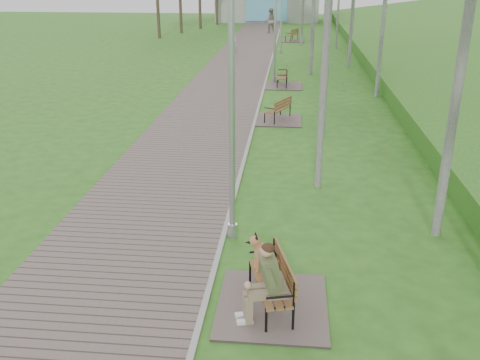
{
  "coord_description": "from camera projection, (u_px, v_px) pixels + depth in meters",
  "views": [
    {
      "loc": [
        1.27,
        -5.17,
        5.02
      ],
      "look_at": [
        0.29,
        4.73,
        1.06
      ],
      "focal_mm": 40.0,
      "sensor_mm": 36.0,
      "label": 1
    }
  ],
  "objects": [
    {
      "name": "bench_far",
      "position": [
        292.0,
        38.0,
        39.1
      ],
      "size": [
        1.78,
        1.98,
        1.09
      ],
      "color": "#6C5D57",
      "rests_on": "ground"
    },
    {
      "name": "pedestrian_near",
      "position": [
        232.0,
        43.0,
        32.27
      ],
      "size": [
        0.62,
        0.49,
        1.51
      ],
      "primitive_type": "imported",
      "rotation": [
        0.0,
        0.0,
        3.39
      ],
      "color": "silver",
      "rests_on": "ground"
    },
    {
      "name": "walkway",
      "position": [
        232.0,
        75.0,
        26.78
      ],
      "size": [
        3.5,
        67.0,
        0.04
      ],
      "primitive_type": "cube",
      "color": "#6C5D57",
      "rests_on": "ground"
    },
    {
      "name": "lamp_post_near",
      "position": [
        232.0,
        122.0,
        9.82
      ],
      "size": [
        0.2,
        0.2,
        5.08
      ],
      "color": "#A3A5AB",
      "rests_on": "ground"
    },
    {
      "name": "lamp_post_second",
      "position": [
        275.0,
        31.0,
        24.26
      ],
      "size": [
        0.19,
        0.19,
        5.02
      ],
      "color": "#A3A5AB",
      "rests_on": "ground"
    },
    {
      "name": "lamp_post_third",
      "position": [
        281.0,
        16.0,
        32.94
      ],
      "size": [
        0.19,
        0.19,
        4.8
      ],
      "color": "#A3A5AB",
      "rests_on": "ground"
    },
    {
      "name": "bench_third",
      "position": [
        282.0,
        82.0,
        24.24
      ],
      "size": [
        1.75,
        1.94,
        1.07
      ],
      "color": "#6C5D57",
      "rests_on": "ground"
    },
    {
      "name": "pedestrian_far",
      "position": [
        270.0,
        21.0,
        43.72
      ],
      "size": [
        0.99,
        0.79,
        1.94
      ],
      "primitive_type": "imported",
      "rotation": [
        0.0,
        0.0,
        3.08
      ],
      "color": "gray",
      "rests_on": "ground"
    },
    {
      "name": "bench_second",
      "position": [
        278.0,
        116.0,
        18.79
      ],
      "size": [
        1.61,
        1.79,
        0.99
      ],
      "color": "#6C5D57",
      "rests_on": "ground"
    },
    {
      "name": "kerb",
      "position": [
        267.0,
        75.0,
        26.62
      ],
      "size": [
        0.1,
        67.0,
        0.05
      ],
      "primitive_type": "cube",
      "color": "#999993",
      "rests_on": "ground"
    },
    {
      "name": "bench_main",
      "position": [
        267.0,
        285.0,
        8.33
      ],
      "size": [
        1.74,
        1.93,
        1.51
      ],
      "color": "#6C5D57",
      "rests_on": "ground"
    },
    {
      "name": "building_north",
      "position": [
        268.0,
        0.0,
        53.28
      ],
      "size": [
        10.0,
        5.2,
        4.0
      ],
      "color": "#9E9E99",
      "rests_on": "ground"
    }
  ]
}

